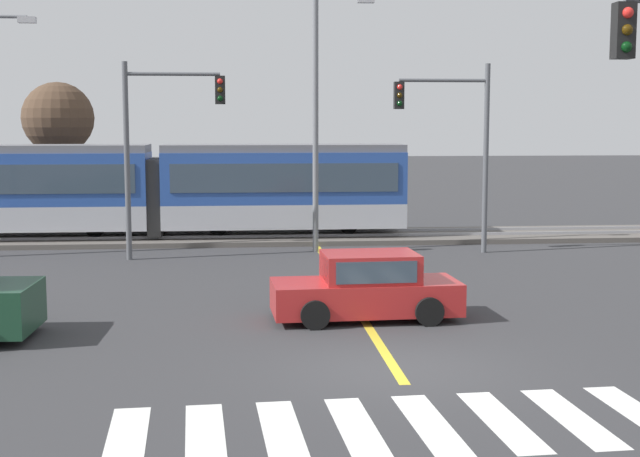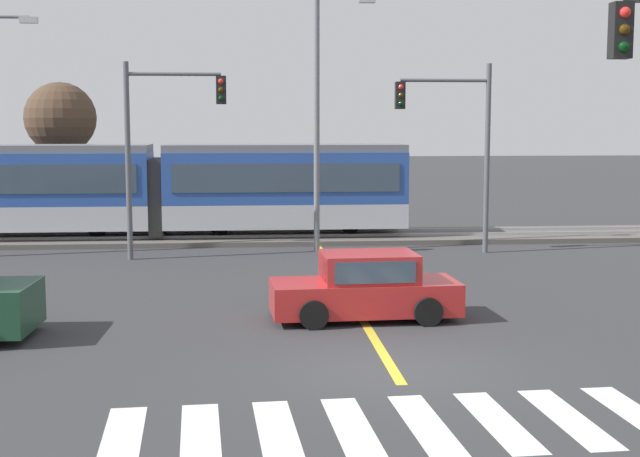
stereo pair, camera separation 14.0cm
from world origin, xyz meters
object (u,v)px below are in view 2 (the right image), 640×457
at_px(sedan_crossing, 365,289).
at_px(traffic_light_far_left, 160,131).
at_px(street_lamp_centre, 322,106).
at_px(bare_tree_far_west, 60,119).
at_px(light_rail_tram, 158,187).
at_px(traffic_light_far_right, 458,132).

relative_size(sedan_crossing, traffic_light_far_left, 0.67).
xyz_separation_m(sedan_crossing, traffic_light_far_left, (-5.37, 9.39, 3.47)).
relative_size(traffic_light_far_left, street_lamp_centre, 0.72).
bearing_deg(traffic_light_far_left, bare_tree_far_west, 118.69).
bearing_deg(sedan_crossing, light_rail_tram, 113.07).
relative_size(sedan_crossing, bare_tree_far_west, 0.70).
xyz_separation_m(sedan_crossing, traffic_light_far_right, (4.46, 9.91, 3.42)).
bearing_deg(traffic_light_far_left, traffic_light_far_right, 3.01).
relative_size(sedan_crossing, street_lamp_centre, 0.48).
height_order(street_lamp_centre, bare_tree_far_west, street_lamp_centre).
distance_m(light_rail_tram, sedan_crossing, 15.16).
height_order(sedan_crossing, bare_tree_far_west, bare_tree_far_west).
bearing_deg(bare_tree_far_west, traffic_light_far_left, -61.31).
distance_m(traffic_light_far_right, traffic_light_far_left, 9.85).
xyz_separation_m(traffic_light_far_right, traffic_light_far_left, (-9.83, -0.52, 0.05)).
height_order(light_rail_tram, street_lamp_centre, street_lamp_centre).
bearing_deg(street_lamp_centre, light_rail_tram, 151.34).
bearing_deg(sedan_crossing, traffic_light_far_right, 65.77).
bearing_deg(sedan_crossing, street_lamp_centre, 90.24).
xyz_separation_m(light_rail_tram, street_lamp_centre, (5.87, -3.21, 2.93)).
xyz_separation_m(traffic_light_far_left, bare_tree_far_west, (-4.90, 8.96, 0.40)).
xyz_separation_m(light_rail_tram, sedan_crossing, (5.92, -13.89, -1.35)).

